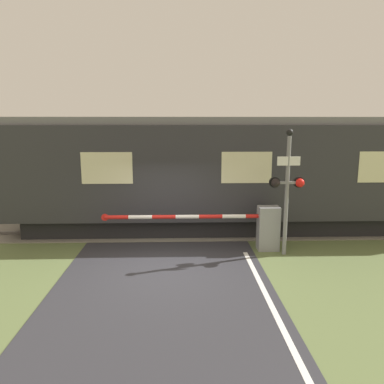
# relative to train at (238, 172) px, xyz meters

# --- Properties ---
(ground_plane) EXTENTS (80.00, 80.00, 0.00)m
(ground_plane) POSITION_rel_train_xyz_m (-2.39, -3.66, -1.94)
(ground_plane) COLOR #5B6B3D
(track_bed) EXTENTS (36.00, 3.20, 0.13)m
(track_bed) POSITION_rel_train_xyz_m (-2.39, 0.00, -1.92)
(track_bed) COLOR slate
(track_bed) RESTS_ON ground_plane
(train) EXTENTS (15.18, 3.11, 3.79)m
(train) POSITION_rel_train_xyz_m (0.00, 0.00, 0.00)
(train) COLOR black
(train) RESTS_ON ground_plane
(crossing_barrier) EXTENTS (5.06, 0.44, 1.28)m
(crossing_barrier) POSITION_rel_train_xyz_m (0.19, -2.36, -1.25)
(crossing_barrier) COLOR gray
(crossing_barrier) RESTS_ON ground_plane
(signal_post) EXTENTS (0.96, 0.26, 3.47)m
(signal_post) POSITION_rel_train_xyz_m (0.90, -2.77, 0.03)
(signal_post) COLOR gray
(signal_post) RESTS_ON ground_plane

